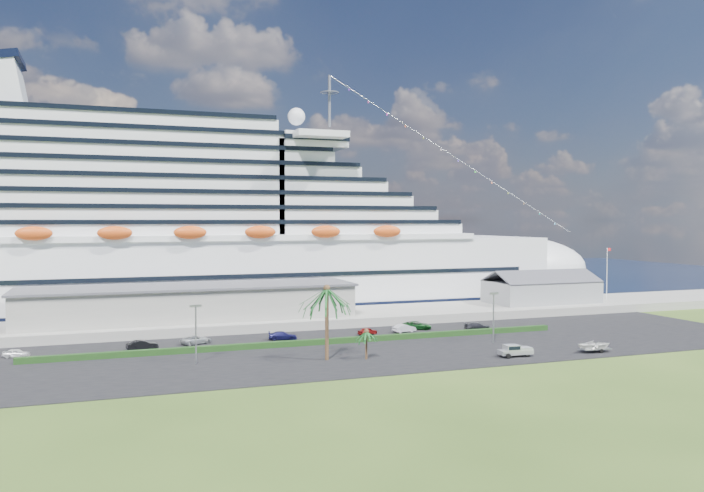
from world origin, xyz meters
name	(u,v)px	position (x,y,z in m)	size (l,w,h in m)	color
ground	(402,361)	(0.00, 0.00, 0.00)	(420.00, 420.00, 0.00)	#2F4A18
asphalt_lot	(373,347)	(0.00, 11.00, 0.06)	(140.00, 38.00, 0.12)	black
wharf	(319,318)	(0.00, 40.00, 0.90)	(240.00, 20.00, 1.80)	gray
water	(237,283)	(0.00, 130.00, 0.01)	(420.00, 160.00, 0.02)	black
cruise_ship	(193,236)	(-21.53, 64.00, 16.69)	(191.00, 38.00, 54.00)	silver
terminal_building	(190,302)	(-25.00, 40.00, 5.01)	(61.00, 15.00, 6.30)	gray
port_shed	(541,291)	(52.00, 40.00, 4.40)	(24.00, 12.31, 7.37)	gray
flagpole	(607,272)	(70.04, 40.00, 8.27)	(1.08, 0.16, 12.00)	silver
hedge	(316,342)	(-8.00, 16.00, 0.57)	(88.00, 1.10, 0.90)	black
lamp_post_left	(196,326)	(-28.00, 8.00, 5.34)	(1.60, 0.35, 8.27)	gray
lamp_post_right	(494,311)	(20.00, 8.00, 5.34)	(1.60, 0.35, 8.27)	gray
palm_tall	(327,297)	(-10.00, 4.00, 9.20)	(8.82, 8.82, 11.13)	#47301E
palm_short	(366,335)	(-4.50, 2.50, 3.67)	(3.53, 3.53, 4.56)	#47301E
parked_car_0	(16,353)	(-52.24, 21.15, 0.76)	(1.50, 3.73, 1.27)	silver
parked_car_1	(142,345)	(-34.61, 20.71, 0.90)	(1.66, 4.76, 1.57)	black
parked_car_2	(196,340)	(-26.08, 23.24, 0.81)	(2.30, 4.98, 1.39)	#999EA2
parked_car_3	(283,336)	(-11.89, 22.37, 0.82)	(1.96, 4.81, 1.40)	#131343
parked_car_4	(367,331)	(3.33, 22.19, 0.76)	(1.50, 3.74, 1.27)	maroon
parked_car_5	(404,328)	(10.46, 22.43, 0.84)	(1.53, 4.37, 1.44)	silver
parked_car_6	(417,325)	(14.02, 24.56, 0.87)	(2.50, 5.42, 1.51)	#0E3913
parked_car_7	(477,326)	(24.05, 20.09, 0.82)	(1.96, 4.81, 1.40)	#232329
pickup_truck	(515,350)	(16.73, -3.23, 1.10)	(5.20, 2.23, 1.79)	black
boat_trailer	(595,345)	(30.15, -4.54, 1.23)	(5.90, 3.98, 1.67)	gray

